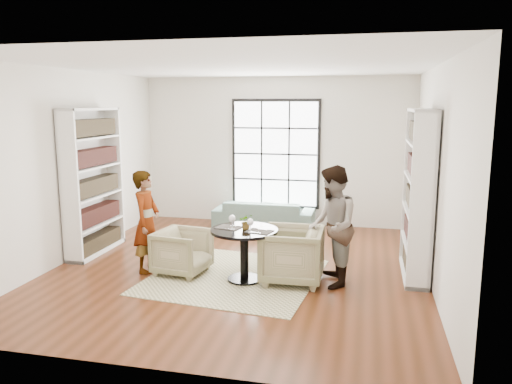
% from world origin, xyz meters
% --- Properties ---
extents(ground, '(6.00, 6.00, 0.00)m').
position_xyz_m(ground, '(0.00, 0.00, 0.00)').
color(ground, '#572814').
extents(room_shell, '(6.00, 6.01, 6.00)m').
position_xyz_m(room_shell, '(0.00, 0.54, 1.26)').
color(room_shell, silver).
rests_on(room_shell, ground).
extents(rug, '(2.55, 2.55, 0.01)m').
position_xyz_m(rug, '(0.02, -0.38, 0.01)').
color(rug, beige).
rests_on(rug, ground).
extents(pedestal_table, '(0.94, 0.94, 0.75)m').
position_xyz_m(pedestal_table, '(0.21, -0.50, 0.55)').
color(pedestal_table, black).
rests_on(pedestal_table, ground).
extents(sofa, '(1.97, 0.78, 0.57)m').
position_xyz_m(sofa, '(-0.13, 2.45, 0.29)').
color(sofa, gray).
rests_on(sofa, ground).
extents(armchair_left, '(0.82, 0.80, 0.66)m').
position_xyz_m(armchair_left, '(-0.75, -0.40, 0.33)').
color(armchair_left, tan).
rests_on(armchair_left, ground).
extents(armchair_right, '(0.87, 0.84, 0.78)m').
position_xyz_m(armchair_right, '(0.86, -0.38, 0.39)').
color(armchair_right, tan).
rests_on(armchair_right, ground).
extents(person_left, '(0.39, 0.57, 1.51)m').
position_xyz_m(person_left, '(-1.30, -0.40, 0.76)').
color(person_left, gray).
rests_on(person_left, ground).
extents(person_right, '(0.76, 0.90, 1.65)m').
position_xyz_m(person_right, '(1.41, -0.38, 0.83)').
color(person_right, gray).
rests_on(person_right, ground).
extents(placemat_left, '(0.39, 0.33, 0.01)m').
position_xyz_m(placemat_left, '(-0.02, -0.46, 0.76)').
color(placemat_left, '#282522').
rests_on(placemat_left, pedestal_table).
extents(placemat_right, '(0.39, 0.33, 0.01)m').
position_xyz_m(placemat_right, '(0.44, -0.58, 0.76)').
color(placemat_right, '#282522').
rests_on(placemat_right, pedestal_table).
extents(cutlery_left, '(0.19, 0.25, 0.01)m').
position_xyz_m(cutlery_left, '(-0.02, -0.46, 0.76)').
color(cutlery_left, silver).
rests_on(cutlery_left, placemat_left).
extents(cutlery_right, '(0.19, 0.25, 0.01)m').
position_xyz_m(cutlery_right, '(0.44, -0.58, 0.76)').
color(cutlery_right, silver).
rests_on(cutlery_right, placemat_right).
extents(wine_glass_left, '(0.10, 0.10, 0.21)m').
position_xyz_m(wine_glass_left, '(0.05, -0.57, 0.90)').
color(wine_glass_left, silver).
rests_on(wine_glass_left, pedestal_table).
extents(wine_glass_right, '(0.09, 0.09, 0.20)m').
position_xyz_m(wine_glass_right, '(0.33, -0.66, 0.89)').
color(wine_glass_right, silver).
rests_on(wine_glass_right, pedestal_table).
extents(flower_centerpiece, '(0.23, 0.21, 0.22)m').
position_xyz_m(flower_centerpiece, '(0.24, -0.48, 0.86)').
color(flower_centerpiece, gray).
rests_on(flower_centerpiece, pedestal_table).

